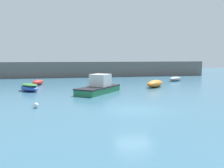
% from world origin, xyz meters
% --- Properties ---
extents(ground_plane, '(120.00, 120.00, 0.20)m').
position_xyz_m(ground_plane, '(0.00, 0.00, -0.10)').
color(ground_plane, '#38667F').
extents(harbor_breakwater, '(46.52, 2.45, 2.82)m').
position_xyz_m(harbor_breakwater, '(0.00, 30.32, 1.41)').
color(harbor_breakwater, '#66605B').
rests_on(harbor_breakwater, ground_plane).
extents(fishing_dinghy_green, '(1.86, 2.45, 0.70)m').
position_xyz_m(fishing_dinghy_green, '(-7.76, 17.67, 0.35)').
color(fishing_dinghy_green, red).
rests_on(fishing_dinghy_green, ground_plane).
extents(rowboat_with_red_cover, '(2.86, 3.61, 0.81)m').
position_xyz_m(rowboat_with_red_cover, '(-8.18, 11.89, 0.40)').
color(rowboat_with_red_cover, '#2D56B7').
rests_on(rowboat_with_red_cover, ground_plane).
extents(motorboat_grey_hull, '(5.38, 5.88, 1.92)m').
position_xyz_m(motorboat_grey_hull, '(-0.99, 8.87, 0.64)').
color(motorboat_grey_hull, '#287A4C').
rests_on(motorboat_grey_hull, ground_plane).
extents(open_tender_yellow, '(2.93, 2.33, 0.66)m').
position_xyz_m(open_tender_yellow, '(12.51, 19.03, 0.33)').
color(open_tender_yellow, gray).
rests_on(open_tender_yellow, ground_plane).
extents(rowboat_blue_near, '(3.43, 3.45, 0.86)m').
position_xyz_m(rowboat_blue_near, '(6.51, 12.36, 0.43)').
color(rowboat_blue_near, orange).
rests_on(rowboat_blue_near, ground_plane).
extents(mooring_buoy_white, '(0.39, 0.39, 0.39)m').
position_xyz_m(mooring_buoy_white, '(-6.69, 2.30, 0.19)').
color(mooring_buoy_white, white).
rests_on(mooring_buoy_white, ground_plane).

